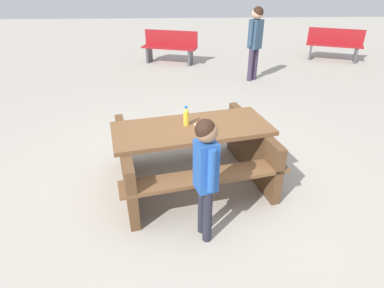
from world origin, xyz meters
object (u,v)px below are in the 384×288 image
hotdog_tray (203,125)px  bystander_adult (256,35)px  soda_bottle (186,116)px  park_bench_mid (334,44)px  park_bench_near (170,46)px  picnic_table (192,150)px  child_in_coat (206,167)px

hotdog_tray → bystander_adult: (1.49, 4.11, 0.26)m
soda_bottle → park_bench_mid: soda_bottle is taller
hotdog_tray → park_bench_near: size_ratio=0.12×
picnic_table → soda_bottle: size_ratio=8.87×
hotdog_tray → park_bench_mid: park_bench_mid is taller
picnic_table → hotdog_tray: size_ratio=11.11×
hotdog_tray → park_bench_mid: bearing=54.5°
child_in_coat → park_bench_mid: size_ratio=0.82×
picnic_table → hotdog_tray: bearing=-13.0°
picnic_table → park_bench_mid: bearing=53.6°
park_bench_mid → bystander_adult: bystander_adult is taller
park_bench_mid → hotdog_tray: bearing=-125.5°
soda_bottle → bystander_adult: (1.68, 4.04, 0.18)m
picnic_table → hotdog_tray: (0.12, -0.03, 0.34)m
bystander_adult → soda_bottle: bearing=-112.6°
park_bench_mid → park_bench_near: bearing=-178.9°
park_bench_mid → bystander_adult: (-2.71, -1.79, 0.59)m
soda_bottle → park_bench_mid: bearing=53.0°
picnic_table → park_bench_near: bearing=93.3°
park_bench_near → soda_bottle: bearing=-87.4°
bystander_adult → child_in_coat: bearing=-107.0°
soda_bottle → picnic_table: bearing=-36.7°
picnic_table → park_bench_near: 5.79m
park_bench_near → bystander_adult: bearing=-41.2°
hotdog_tray → child_in_coat: 0.91m
bystander_adult → park_bench_near: bearing=138.8°
child_in_coat → bystander_adult: (1.54, 5.02, 0.23)m
hotdog_tray → child_in_coat: child_in_coat is taller
child_in_coat → park_bench_near: child_in_coat is taller
child_in_coat → park_bench_mid: (4.25, 6.81, -0.36)m
bystander_adult → park_bench_mid: bearing=33.4°
soda_bottle → hotdog_tray: 0.21m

